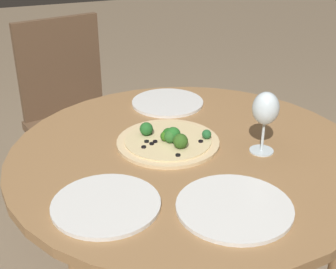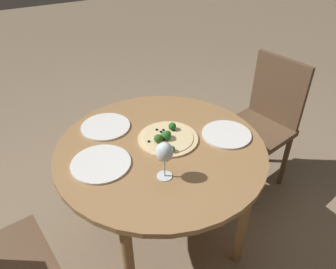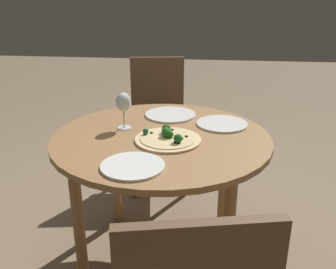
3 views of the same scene
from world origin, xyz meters
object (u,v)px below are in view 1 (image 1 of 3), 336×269
Objects in this scene: pizza at (169,140)px; wine_glass at (266,110)px; plate_far at (234,207)px; chair at (74,115)px; plate_near at (106,204)px; plate_side at (168,102)px.

wine_glass reaches higher than pizza.
plate_far is (-0.22, 0.20, -0.12)m from wine_glass.
plate_near is (-1.03, 0.10, 0.22)m from chair.
chair reaches higher than plate_far.
chair is 3.01× the size of pizza.
plate_far is 0.64m from plate_side.
wine_glass is at bearing -77.78° from plate_near.
plate_far is at bearing 173.11° from plate_side.
chair is at bearing 22.41° from wine_glass.
plate_near is 1.03× the size of plate_side.
chair is 1.18m from plate_far.
chair is 3.63× the size of plate_side.
wine_glass is 0.66× the size of plate_far.
chair reaches higher than wine_glass.
pizza is at bearing -91.80° from chair.
plate_far is at bearing -112.81° from plate_near.
chair is at bearing -5.50° from plate_near.
plate_side is at bearing -75.72° from chair.
pizza is 0.36m from plate_far.
chair is at bearing 8.77° from plate_far.
wine_glass is 0.32m from plate_far.
pizza is at bearing 159.73° from plate_side.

